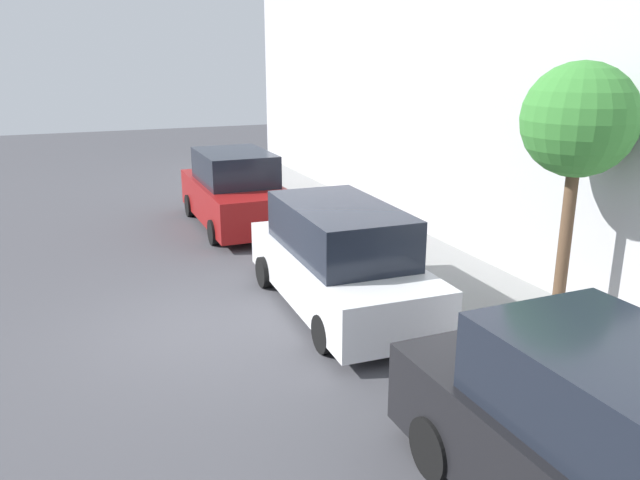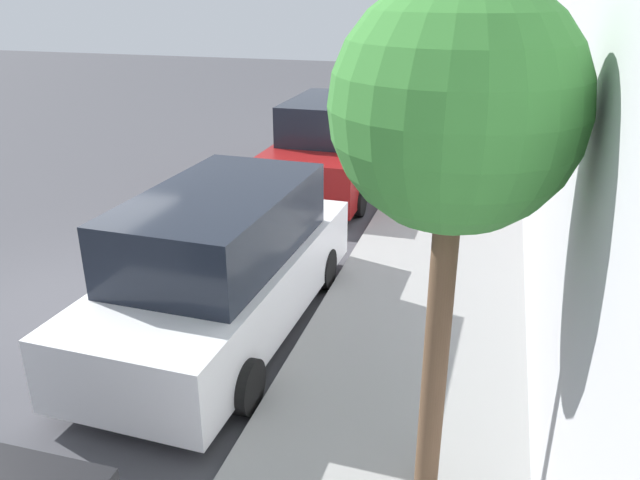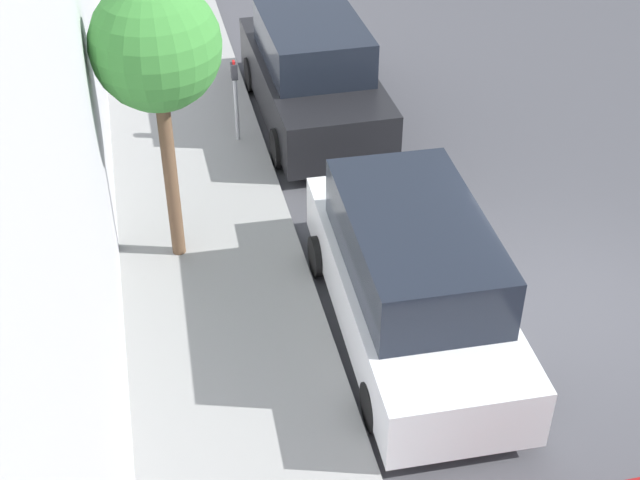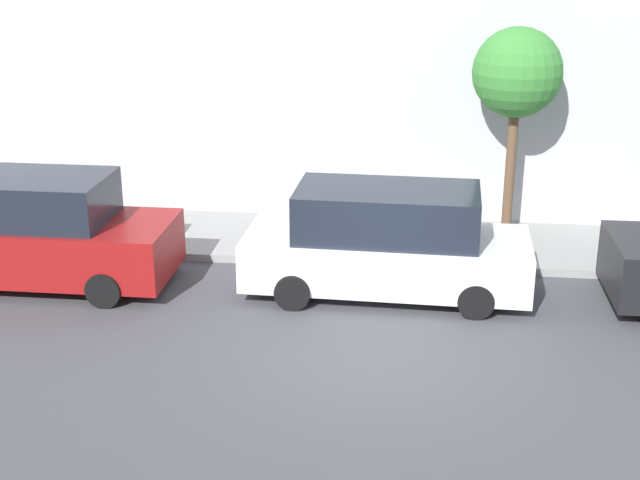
# 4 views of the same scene
# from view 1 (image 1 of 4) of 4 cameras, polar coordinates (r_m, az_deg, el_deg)

# --- Properties ---
(ground_plane) EXTENTS (60.00, 60.00, 0.00)m
(ground_plane) POSITION_cam_1_polar(r_m,az_deg,el_deg) (10.66, -10.51, -7.96)
(ground_plane) COLOR #424247
(sidewalk) EXTENTS (2.70, 32.00, 0.15)m
(sidewalk) POSITION_cam_1_polar(r_m,az_deg,el_deg) (12.42, 11.93, -4.07)
(sidewalk) COLOR gray
(sidewalk) RESTS_ON ground_plane
(parked_suv_nearest) EXTENTS (2.08, 4.82, 1.98)m
(parked_suv_nearest) POSITION_cam_1_polar(r_m,az_deg,el_deg) (6.42, 25.61, -17.70)
(parked_suv_nearest) COLOR black
(parked_suv_nearest) RESTS_ON ground_plane
(parked_minivan_second) EXTENTS (2.04, 4.95, 1.90)m
(parked_minivan_second) POSITION_cam_1_polar(r_m,az_deg,el_deg) (11.00, 1.74, -1.73)
(parked_minivan_second) COLOR silver
(parked_minivan_second) RESTS_ON ground_plane
(parked_suv_third) EXTENTS (2.08, 4.80, 1.98)m
(parked_suv_third) POSITION_cam_1_polar(r_m,az_deg,el_deg) (16.58, -7.76, 4.44)
(parked_suv_third) COLOR maroon
(parked_suv_third) RESTS_ON ground_plane
(street_tree) EXTENTS (1.72, 1.72, 4.16)m
(street_tree) POSITION_cam_1_polar(r_m,az_deg,el_deg) (10.21, 22.58, 9.90)
(street_tree) COLOR brown
(street_tree) RESTS_ON sidewalk
(fire_hydrant) EXTENTS (0.20, 0.20, 0.69)m
(fire_hydrant) POSITION_cam_1_polar(r_m,az_deg,el_deg) (20.22, -5.54, 5.42)
(fire_hydrant) COLOR gold
(fire_hydrant) RESTS_ON sidewalk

